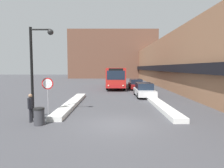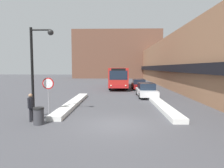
% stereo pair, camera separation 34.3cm
% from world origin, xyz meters
% --- Properties ---
extents(ground_plane, '(160.00, 160.00, 0.00)m').
position_xyz_m(ground_plane, '(0.00, 0.00, 0.00)').
color(ground_plane, '#47474C').
extents(building_row_right, '(5.50, 60.00, 7.84)m').
position_xyz_m(building_row_right, '(9.97, 24.00, 3.91)').
color(building_row_right, '#996B4C').
rests_on(building_row_right, ground_plane).
extents(building_backdrop_far, '(26.00, 8.00, 14.12)m').
position_xyz_m(building_backdrop_far, '(0.00, 50.68, 7.06)').
color(building_backdrop_far, brown).
rests_on(building_backdrop_far, ground_plane).
extents(snow_bank_left, '(0.90, 10.34, 0.30)m').
position_xyz_m(snow_bank_left, '(-3.60, 5.73, 0.15)').
color(snow_bank_left, silver).
rests_on(snow_bank_left, ground_plane).
extents(snow_bank_right, '(0.90, 10.40, 0.30)m').
position_xyz_m(snow_bank_right, '(3.60, 5.37, 0.15)').
color(snow_bank_right, silver).
rests_on(snow_bank_right, ground_plane).
extents(city_bus, '(2.66, 11.25, 3.08)m').
position_xyz_m(city_bus, '(0.24, 20.40, 1.69)').
color(city_bus, red).
rests_on(city_bus, ground_plane).
extents(parked_car_front, '(1.88, 4.68, 1.49)m').
position_xyz_m(parked_car_front, '(3.20, 10.62, 0.74)').
color(parked_car_front, silver).
rests_on(parked_car_front, ground_plane).
extents(parked_car_back, '(1.86, 4.81, 1.47)m').
position_xyz_m(parked_car_back, '(3.20, 18.17, 0.74)').
color(parked_car_back, maroon).
rests_on(parked_car_back, ground_plane).
extents(stop_sign, '(0.76, 0.08, 2.46)m').
position_xyz_m(stop_sign, '(-4.50, 2.39, 1.79)').
color(stop_sign, gray).
rests_on(stop_sign, ground_plane).
extents(street_lamp, '(1.46, 0.36, 5.56)m').
position_xyz_m(street_lamp, '(-4.85, 1.52, 3.50)').
color(street_lamp, black).
rests_on(street_lamp, ground_plane).
extents(pedestrian, '(0.24, 0.53, 1.63)m').
position_xyz_m(pedestrian, '(-4.93, 0.63, 0.98)').
color(pedestrian, '#232328').
rests_on(pedestrian, ground_plane).
extents(trash_bin, '(0.59, 0.59, 0.95)m').
position_xyz_m(trash_bin, '(-4.23, -0.01, 0.48)').
color(trash_bin, '#38383D').
rests_on(trash_bin, ground_plane).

